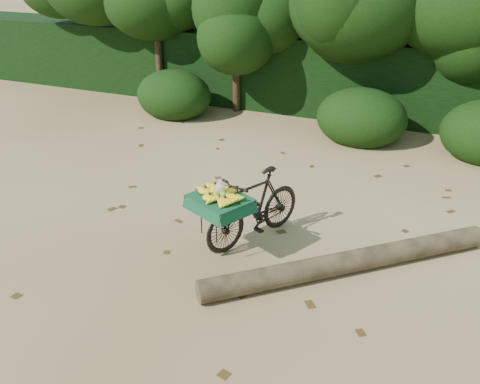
% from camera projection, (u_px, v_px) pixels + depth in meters
% --- Properties ---
extents(ground, '(80.00, 80.00, 0.00)m').
position_uv_depth(ground, '(202.00, 215.00, 7.77)').
color(ground, tan).
rests_on(ground, ground).
extents(vendor_bicycle, '(1.27, 1.84, 1.02)m').
position_uv_depth(vendor_bicycle, '(253.00, 206.00, 6.88)').
color(vendor_bicycle, black).
rests_on(vendor_bicycle, ground).
extents(fallen_log, '(3.08, 2.86, 0.28)m').
position_uv_depth(fallen_log, '(350.00, 262.00, 6.35)').
color(fallen_log, brown).
rests_on(fallen_log, ground).
extents(hedge_backdrop, '(26.00, 1.80, 1.80)m').
position_uv_depth(hedge_backdrop, '(319.00, 73.00, 12.58)').
color(hedge_backdrop, black).
rests_on(hedge_backdrop, ground).
extents(tree_row, '(14.50, 2.00, 4.00)m').
position_uv_depth(tree_row, '(285.00, 30.00, 11.68)').
color(tree_row, black).
rests_on(tree_row, ground).
extents(bush_clumps, '(8.80, 1.70, 0.90)m').
position_uv_depth(bush_clumps, '(315.00, 115.00, 10.94)').
color(bush_clumps, black).
rests_on(bush_clumps, ground).
extents(leaf_litter, '(7.00, 7.30, 0.01)m').
position_uv_depth(leaf_litter, '(221.00, 197.00, 8.30)').
color(leaf_litter, '#462D12').
rests_on(leaf_litter, ground).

